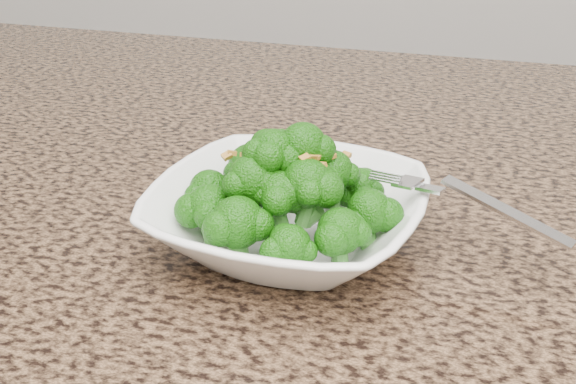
% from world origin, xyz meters
% --- Properties ---
extents(granite_counter, '(1.64, 1.04, 0.03)m').
position_xyz_m(granite_counter, '(0.00, 0.30, 0.89)').
color(granite_counter, brown).
rests_on(granite_counter, cabinet).
extents(bowl, '(0.24, 0.24, 0.05)m').
position_xyz_m(bowl, '(0.00, 0.20, 0.93)').
color(bowl, white).
rests_on(bowl, granite_counter).
extents(broccoli_pile, '(0.19, 0.19, 0.07)m').
position_xyz_m(broccoli_pile, '(0.00, 0.20, 0.99)').
color(broccoli_pile, '#19620B').
rests_on(broccoli_pile, bowl).
extents(garlic_topping, '(0.12, 0.12, 0.01)m').
position_xyz_m(garlic_topping, '(0.00, 0.20, 1.03)').
color(garlic_topping, '#BA812D').
rests_on(garlic_topping, broccoli_pile).
extents(fork, '(0.18, 0.10, 0.01)m').
position_xyz_m(fork, '(0.12, 0.21, 0.96)').
color(fork, silver).
rests_on(fork, bowl).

